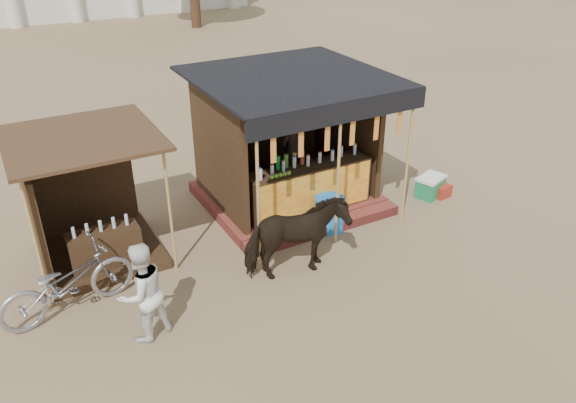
# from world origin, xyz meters

# --- Properties ---
(ground) EXTENTS (120.00, 120.00, 0.00)m
(ground) POSITION_xyz_m (0.00, 0.00, 0.00)
(ground) COLOR #846B4C
(ground) RESTS_ON ground
(main_stall) EXTENTS (3.60, 3.61, 2.78)m
(main_stall) POSITION_xyz_m (1.01, 3.36, 1.03)
(main_stall) COLOR maroon
(main_stall) RESTS_ON ground
(secondary_stall) EXTENTS (2.40, 2.40, 2.38)m
(secondary_stall) POSITION_xyz_m (-3.17, 3.24, 0.85)
(secondary_stall) COLOR #3B2615
(secondary_stall) RESTS_ON ground
(cow) EXTENTS (1.81, 1.00, 1.46)m
(cow) POSITION_xyz_m (-0.19, 0.98, 0.73)
(cow) COLOR black
(cow) RESTS_ON ground
(motorbike) EXTENTS (2.21, 1.11, 1.11)m
(motorbike) POSITION_xyz_m (-3.76, 1.83, 0.55)
(motorbike) COLOR #94939B
(motorbike) RESTS_ON ground
(bystander) EXTENTS (0.91, 0.80, 1.58)m
(bystander) POSITION_xyz_m (-2.88, 0.71, 0.79)
(bystander) COLOR silver
(bystander) RESTS_ON ground
(blue_barrel) EXTENTS (0.76, 0.76, 0.69)m
(blue_barrel) POSITION_xyz_m (1.15, 2.00, 0.34)
(blue_barrel) COLOR blue
(blue_barrel) RESTS_ON ground
(red_crate) EXTENTS (0.40, 0.42, 0.27)m
(red_crate) POSITION_xyz_m (4.04, 2.00, 0.14)
(red_crate) COLOR maroon
(red_crate) RESTS_ON ground
(cooler) EXTENTS (0.75, 0.63, 0.46)m
(cooler) POSITION_xyz_m (3.84, 2.11, 0.23)
(cooler) COLOR #1B7B48
(cooler) RESTS_ON ground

